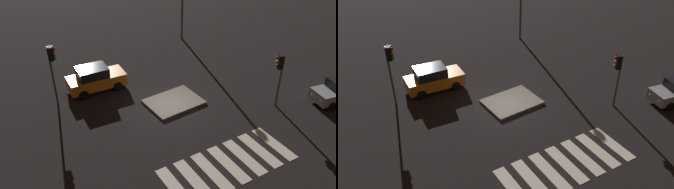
# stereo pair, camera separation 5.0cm
# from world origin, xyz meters

# --- Properties ---
(ground_plane) EXTENTS (80.00, 80.00, 0.00)m
(ground_plane) POSITION_xyz_m (0.00, 0.00, 0.00)
(ground_plane) COLOR black
(traffic_island) EXTENTS (3.83, 2.97, 0.18)m
(traffic_island) POSITION_xyz_m (0.58, 0.19, 0.09)
(traffic_island) COLOR gray
(traffic_island) RESTS_ON ground
(car_orange) EXTENTS (4.27, 2.14, 1.82)m
(car_orange) POSITION_xyz_m (-3.35, 4.70, 0.90)
(car_orange) COLOR orange
(car_orange) RESTS_ON ground
(traffic_light_west) EXTENTS (0.53, 0.54, 4.36)m
(traffic_light_west) POSITION_xyz_m (-6.27, 4.14, 3.31)
(traffic_light_west) COLOR #47474C
(traffic_light_west) RESTS_ON ground
(traffic_light_east) EXTENTS (0.53, 0.54, 3.86)m
(traffic_light_east) POSITION_xyz_m (6.33, -3.55, 2.93)
(traffic_light_east) COLOR #47474C
(traffic_light_east) RESTS_ON ground
(crosswalk_near) EXTENTS (7.60, 3.20, 0.02)m
(crosswalk_near) POSITION_xyz_m (0.00, -6.58, 0.01)
(crosswalk_near) COLOR silver
(crosswalk_near) RESTS_ON ground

